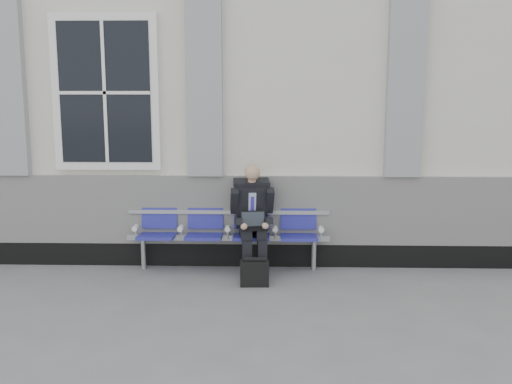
{
  "coord_description": "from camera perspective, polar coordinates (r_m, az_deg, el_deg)",
  "views": [
    {
      "loc": [
        2.45,
        -5.78,
        2.2
      ],
      "look_at": [
        2.26,
        0.9,
        1.08
      ],
      "focal_mm": 40.0,
      "sensor_mm": 36.0,
      "label": 1
    }
  ],
  "objects": [
    {
      "name": "ground",
      "position": [
        6.66,
        -20.46,
        -10.42
      ],
      "size": [
        70.0,
        70.0,
        0.0
      ],
      "primitive_type": "plane",
      "color": "slate",
      "rests_on": "ground"
    },
    {
      "name": "briefcase",
      "position": [
        6.76,
        -0.15,
        -8.07
      ],
      "size": [
        0.34,
        0.16,
        0.35
      ],
      "color": "black",
      "rests_on": "ground"
    },
    {
      "name": "station_building",
      "position": [
        9.58,
        -13.5,
        9.38
      ],
      "size": [
        14.4,
        4.4,
        4.49
      ],
      "color": "beige",
      "rests_on": "ground"
    },
    {
      "name": "businessman",
      "position": [
        7.13,
        -0.37,
        -2.24
      ],
      "size": [
        0.57,
        0.76,
        1.37
      ],
      "color": "black",
      "rests_on": "ground"
    },
    {
      "name": "bench",
      "position": [
        7.32,
        -2.8,
        -3.53
      ],
      "size": [
        2.6,
        0.47,
        0.91
      ],
      "color": "#9EA0A3",
      "rests_on": "ground"
    }
  ]
}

